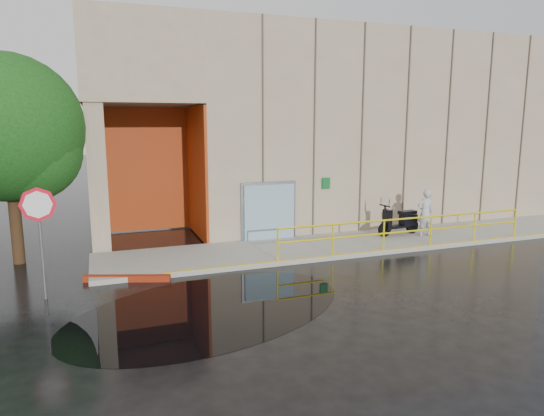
{
  "coord_description": "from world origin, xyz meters",
  "views": [
    {
      "loc": [
        -5.62,
        -10.42,
        4.38
      ],
      "look_at": [
        -0.74,
        3.0,
        1.84
      ],
      "focal_mm": 32.0,
      "sensor_mm": 36.0,
      "label": 1
    }
  ],
  "objects_px": {
    "person": "(425,213)",
    "scooter": "(400,213)",
    "tree_near": "(13,134)",
    "stop_sign": "(39,219)",
    "red_curb": "(127,278)"
  },
  "relations": [
    {
      "from": "scooter",
      "to": "stop_sign",
      "type": "bearing_deg",
      "value": -174.66
    },
    {
      "from": "stop_sign",
      "to": "red_curb",
      "type": "distance_m",
      "value": 2.89
    },
    {
      "from": "red_curb",
      "to": "tree_near",
      "type": "bearing_deg",
      "value": 134.49
    },
    {
      "from": "person",
      "to": "stop_sign",
      "type": "xyz_separation_m",
      "value": [
        -12.89,
        -2.01,
        1.01
      ]
    },
    {
      "from": "person",
      "to": "red_curb",
      "type": "distance_m",
      "value": 11.0
    },
    {
      "from": "person",
      "to": "tree_near",
      "type": "xyz_separation_m",
      "value": [
        -13.81,
        1.7,
        3.0
      ]
    },
    {
      "from": "red_curb",
      "to": "tree_near",
      "type": "relative_size",
      "value": 0.37
    },
    {
      "from": "tree_near",
      "to": "stop_sign",
      "type": "bearing_deg",
      "value": -76.02
    },
    {
      "from": "person",
      "to": "scooter",
      "type": "height_order",
      "value": "person"
    },
    {
      "from": "scooter",
      "to": "tree_near",
      "type": "relative_size",
      "value": 0.29
    },
    {
      "from": "stop_sign",
      "to": "tree_near",
      "type": "bearing_deg",
      "value": 125.14
    },
    {
      "from": "scooter",
      "to": "red_curb",
      "type": "distance_m",
      "value": 10.25
    },
    {
      "from": "scooter",
      "to": "red_curb",
      "type": "height_order",
      "value": "scooter"
    },
    {
      "from": "stop_sign",
      "to": "tree_near",
      "type": "relative_size",
      "value": 0.44
    },
    {
      "from": "stop_sign",
      "to": "red_curb",
      "type": "height_order",
      "value": "stop_sign"
    }
  ]
}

